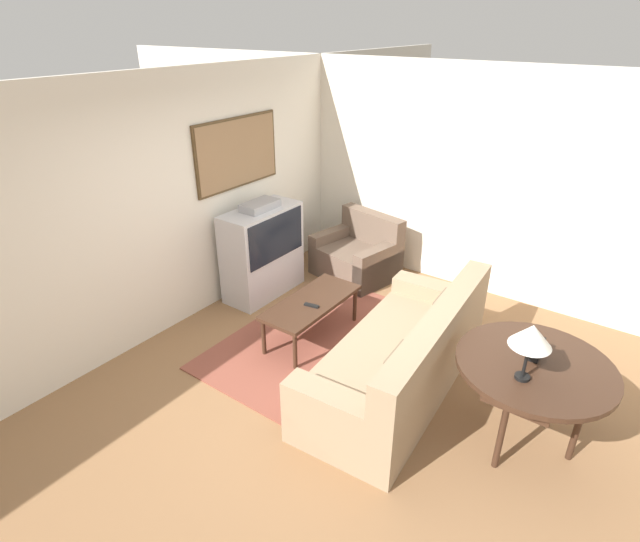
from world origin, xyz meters
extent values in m
plane|color=#8E6642|center=(0.00, 0.00, 0.00)|extent=(12.00, 12.00, 0.00)
cube|color=silver|center=(0.00, 2.13, 1.35)|extent=(12.00, 0.06, 2.70)
cube|color=#4C381E|center=(0.94, 2.08, 1.73)|extent=(1.27, 0.03, 0.79)
cube|color=#93704C|center=(0.94, 2.07, 1.73)|extent=(1.22, 0.01, 0.74)
cube|color=silver|center=(2.63, 0.00, 1.35)|extent=(0.06, 12.00, 2.70)
cube|color=brown|center=(0.49, 0.70, 0.01)|extent=(2.45, 1.43, 0.01)
cube|color=silver|center=(0.94, 1.78, 0.25)|extent=(1.04, 0.47, 0.50)
cube|color=silver|center=(0.94, 1.78, 0.80)|extent=(1.04, 0.47, 0.61)
cube|color=black|center=(0.94, 1.54, 0.80)|extent=(0.93, 0.01, 0.54)
cube|color=#9E9EA3|center=(0.94, 1.78, 1.15)|extent=(0.47, 0.26, 0.09)
cube|color=#9E8466|center=(0.32, -0.41, 0.22)|extent=(2.36, 1.11, 0.44)
cube|color=#9E8466|center=(0.34, -0.78, 0.67)|extent=(2.31, 0.38, 0.47)
cube|color=#9E8466|center=(1.34, -0.34, 0.30)|extent=(0.30, 0.97, 0.60)
cube|color=#9E8466|center=(-0.71, -0.48, 0.30)|extent=(0.30, 0.97, 0.60)
cube|color=#715F49|center=(0.85, -0.61, 0.61)|extent=(0.37, 0.14, 0.34)
cube|color=#715F49|center=(-0.18, -0.68, 0.61)|extent=(0.37, 0.14, 0.34)
cube|color=brown|center=(2.00, 1.10, 0.20)|extent=(0.99, 1.13, 0.41)
cube|color=brown|center=(2.31, 1.04, 0.61)|extent=(0.37, 1.00, 0.41)
cube|color=brown|center=(2.08, 1.50, 0.27)|extent=(0.82, 0.32, 0.55)
cube|color=brown|center=(1.92, 0.69, 0.27)|extent=(0.82, 0.32, 0.55)
cube|color=#3D2619|center=(0.49, 0.69, 0.44)|extent=(1.18, 0.51, 0.04)
cylinder|color=#3D2619|center=(-0.06, 0.49, 0.21)|extent=(0.04, 0.04, 0.42)
cylinder|color=#3D2619|center=(1.03, 0.49, 0.21)|extent=(0.04, 0.04, 0.42)
cylinder|color=#3D2619|center=(-0.06, 0.89, 0.21)|extent=(0.04, 0.04, 0.42)
cylinder|color=#3D2619|center=(1.03, 0.89, 0.21)|extent=(0.04, 0.04, 0.42)
cylinder|color=#3D2619|center=(0.33, -1.57, 0.73)|extent=(1.19, 1.19, 0.04)
cube|color=#3D2619|center=(0.33, -1.57, 0.67)|extent=(1.01, 0.48, 0.08)
cylinder|color=#3D2619|center=(-0.09, -1.51, 0.35)|extent=(0.05, 0.05, 0.71)
cylinder|color=#3D2619|center=(0.75, -1.51, 0.35)|extent=(0.05, 0.05, 0.71)
cylinder|color=#3D2619|center=(0.33, -1.96, 0.35)|extent=(0.05, 0.05, 0.71)
cylinder|color=black|center=(0.09, -1.54, 0.76)|extent=(0.11, 0.11, 0.02)
cylinder|color=black|center=(0.09, -1.54, 0.98)|extent=(0.02, 0.02, 0.40)
cone|color=white|center=(0.09, -1.54, 1.13)|extent=(0.30, 0.30, 0.17)
cube|color=black|center=(0.41, -1.54, 0.83)|extent=(0.15, 0.09, 0.16)
cylinder|color=white|center=(0.41, -1.59, 0.86)|extent=(0.08, 0.01, 0.08)
cube|color=black|center=(0.39, 0.62, 0.47)|extent=(0.07, 0.17, 0.02)
camera|label=1|loc=(-3.13, -2.04, 3.10)|focal=28.00mm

